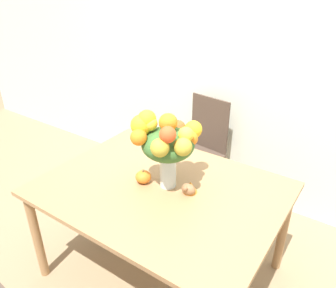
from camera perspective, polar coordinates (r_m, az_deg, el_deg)
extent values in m
plane|color=#8E7556|center=(2.61, -1.07, -21.02)|extent=(12.00, 12.00, 0.00)
cube|color=silver|center=(2.90, 13.61, 14.79)|extent=(8.00, 0.06, 2.70)
cube|color=#9E754C|center=(2.12, -1.25, -7.81)|extent=(1.50, 1.14, 0.03)
cylinder|color=#9E754C|center=(2.49, -21.92, -14.69)|extent=(0.06, 0.06, 0.71)
cylinder|color=#9E754C|center=(3.01, -6.27, -4.67)|extent=(0.06, 0.06, 0.71)
cylinder|color=#9E754C|center=(2.51, 19.42, -13.91)|extent=(0.06, 0.06, 0.71)
cylinder|color=silver|center=(2.06, 0.00, -4.51)|extent=(0.10, 0.10, 0.23)
cylinder|color=silver|center=(2.09, 0.00, -5.75)|extent=(0.09, 0.09, 0.13)
cylinder|color=#38662D|center=(2.02, 0.49, -3.65)|extent=(0.01, 0.01, 0.30)
cylinder|color=#38662D|center=(2.05, 0.46, -3.30)|extent=(0.01, 0.00, 0.30)
cylinder|color=#38662D|center=(2.05, -0.20, -3.20)|extent=(0.01, 0.01, 0.30)
cylinder|color=#38662D|center=(2.03, -0.58, -3.49)|extent=(0.01, 0.00, 0.30)
cylinder|color=#38662D|center=(2.02, -0.17, -3.77)|extent=(0.01, 0.00, 0.30)
ellipsoid|color=#38662D|center=(1.97, 0.00, 0.00)|extent=(0.32, 0.32, 0.19)
sphere|color=#AD9E33|center=(1.81, 2.62, -0.51)|extent=(0.10, 0.10, 0.10)
sphere|color=yellow|center=(1.85, 3.13, 1.67)|extent=(0.09, 0.09, 0.09)
sphere|color=#D64C23|center=(2.04, 1.69, 2.75)|extent=(0.11, 0.11, 0.11)
sphere|color=orange|center=(1.90, 0.02, 3.76)|extent=(0.11, 0.11, 0.11)
sphere|color=yellow|center=(1.93, -3.70, 4.36)|extent=(0.11, 0.11, 0.11)
sphere|color=yellow|center=(1.93, -3.13, 3.58)|extent=(0.09, 0.09, 0.09)
sphere|color=yellow|center=(2.03, 4.42, 2.55)|extent=(0.11, 0.11, 0.11)
sphere|color=orange|center=(1.95, 3.89, 0.97)|extent=(0.09, 0.09, 0.09)
sphere|color=orange|center=(1.90, -5.14, 1.15)|extent=(0.10, 0.10, 0.10)
sphere|color=#AD9E33|center=(1.80, -1.42, -0.65)|extent=(0.11, 0.11, 0.11)
sphere|color=yellow|center=(1.94, -4.70, 3.31)|extent=(0.13, 0.13, 0.13)
sphere|color=#D64C23|center=(1.78, -0.04, 1.64)|extent=(0.09, 0.09, 0.09)
ellipsoid|color=orange|center=(2.13, -4.31, -5.72)|extent=(0.10, 0.10, 0.08)
cylinder|color=brown|center=(2.11, -4.36, -4.72)|extent=(0.01, 0.01, 0.02)
ellipsoid|color=#936642|center=(2.03, 3.54, -7.85)|extent=(0.09, 0.07, 0.07)
cone|color=orange|center=(2.05, 3.90, -7.47)|extent=(0.09, 0.09, 0.07)
sphere|color=#936642|center=(1.99, 3.00, -7.79)|extent=(0.03, 0.03, 0.03)
cube|color=#47382D|center=(3.01, 4.71, -2.19)|extent=(0.47, 0.47, 0.02)
cylinder|color=#47382D|center=(3.11, 0.13, -6.11)|extent=(0.04, 0.04, 0.46)
cylinder|color=#47382D|center=(2.94, 5.11, -8.55)|extent=(0.04, 0.04, 0.46)
cylinder|color=#47382D|center=(3.34, 4.06, -3.70)|extent=(0.04, 0.04, 0.46)
cylinder|color=#47382D|center=(3.17, 8.88, -5.81)|extent=(0.04, 0.04, 0.46)
cube|color=#47382D|center=(3.04, 7.25, 3.53)|extent=(0.40, 0.07, 0.51)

